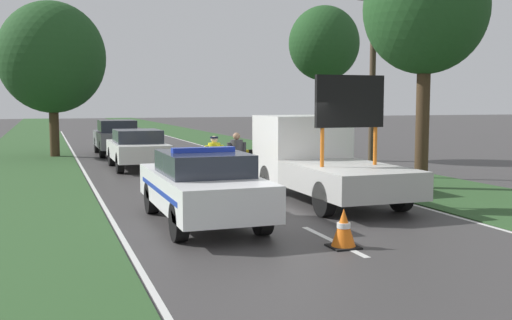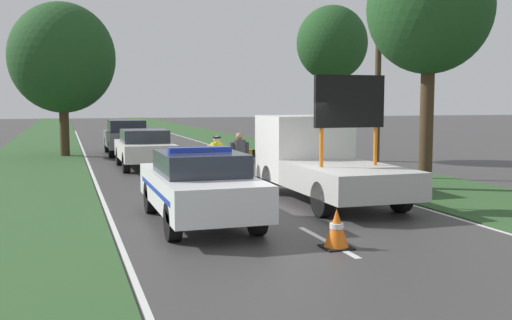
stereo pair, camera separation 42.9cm
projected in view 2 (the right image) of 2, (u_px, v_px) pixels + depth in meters
The scene contains 17 objects.
ground_plane at pixel (279, 216), 13.24m from camera, with size 160.00×160.00×0.00m, color #3D3A3A.
lane_markings at pixel (181, 164), 24.33m from camera, with size 7.26×58.21×0.01m.
grass_verge_left at pixel (40, 151), 30.46m from camera, with size 4.03×120.00×0.03m.
grass_verge_right at pixel (253, 146), 33.92m from camera, with size 4.03×120.00×0.03m.
police_car at pixel (199, 185), 12.40m from camera, with size 1.85×4.75×1.60m.
work_truck at pixel (320, 158), 15.53m from camera, with size 2.19×5.52×3.13m.
road_barrier at pixel (219, 157), 17.93m from camera, with size 3.15×0.08×1.06m.
police_officer at pixel (217, 158), 17.16m from camera, with size 0.55×0.35×1.54m.
pedestrian_civilian at pixel (239, 155), 17.47m from camera, with size 0.58×0.37×1.62m.
traffic_cone_near_police at pixel (337, 229), 10.31m from camera, with size 0.50×0.50×0.69m.
traffic_cone_centre_front at pixel (208, 172), 18.91m from camera, with size 0.42×0.42×0.58m.
queued_car_van_white at pixel (144, 148), 22.58m from camera, with size 1.85×4.29×1.47m.
queued_car_suv_grey at pixel (126, 137), 28.45m from camera, with size 1.84×4.58×1.65m.
roadside_tree_near_left at pixel (430, 9), 16.72m from camera, with size 3.50×3.50×6.97m.
roadside_tree_near_right at pixel (332, 44), 25.21m from camera, with size 2.99×2.99×6.54m.
roadside_tree_mid_left at pixel (62, 58), 27.13m from camera, with size 4.75×4.75×6.99m.
utility_pole at pixel (378, 76), 19.50m from camera, with size 1.20×0.20×6.46m.
Camera 2 is at (-4.47, -12.28, 2.53)m, focal length 42.00 mm.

